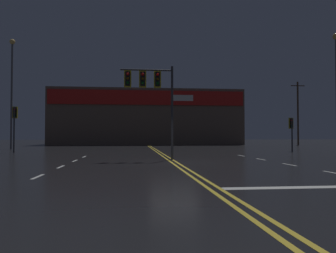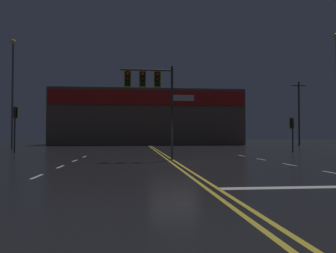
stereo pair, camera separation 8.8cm
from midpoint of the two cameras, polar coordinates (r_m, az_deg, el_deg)
ground_plane at (r=17.37m, az=1.00°, el=-6.31°), size 200.00×200.00×0.00m
road_markings at (r=15.78m, az=5.97°, el=-6.76°), size 16.21×60.00×0.01m
traffic_signal_median at (r=19.46m, az=-3.30°, el=6.98°), size 3.13×0.36×5.55m
traffic_signal_corner_northeast at (r=31.74m, az=20.62°, el=-0.04°), size 0.42×0.36×3.06m
traffic_signal_corner_northwest at (r=30.48m, az=-25.23°, el=1.24°), size 0.42×0.36×3.88m
streetlight_near_right at (r=38.50m, az=-25.61°, el=7.21°), size 0.56×0.56×11.63m
building_backdrop at (r=54.04m, az=-3.78°, el=1.48°), size 29.84×10.23×8.64m
utility_pole_row at (r=48.37m, az=-5.75°, el=3.51°), size 47.74×0.26×12.09m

